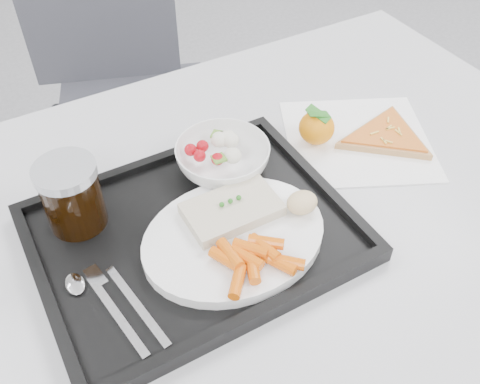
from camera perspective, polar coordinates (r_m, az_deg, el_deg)
The scene contains 14 objects.
table at distance 0.90m, azimuth 1.37°, elevation -3.54°, with size 1.20×0.80×0.75m.
chair at distance 1.56m, azimuth -12.62°, elevation 12.19°, with size 0.54×0.54×0.93m.
tray at distance 0.79m, azimuth -4.92°, elevation -4.54°, with size 0.45×0.35×0.03m.
dinner_plate at distance 0.77m, azimuth -0.65°, elevation -4.86°, with size 0.27×0.27×0.02m.
fish_fillet at distance 0.78m, azimuth -0.85°, elevation -1.87°, with size 0.14×0.08×0.03m.
bread_roll at distance 0.78m, azimuth 6.64°, elevation -1.12°, with size 0.06×0.05×0.03m.
salad_bowl at distance 0.86m, azimuth -1.86°, elevation 3.64°, with size 0.15×0.15×0.05m.
cola_glass at distance 0.79m, azimuth -17.52°, elevation -0.25°, with size 0.09×0.09×0.11m.
cutlery at distance 0.73m, azimuth -14.04°, elevation -10.91°, with size 0.09×0.17×0.01m.
napkin at distance 0.98m, azimuth 12.40°, elevation 5.47°, with size 0.33×0.32×0.00m.
tangerine at distance 0.94m, azimuth 8.17°, elevation 6.83°, with size 0.06×0.06×0.07m.
pizza_slice at distance 0.99m, azimuth 15.34°, elevation 5.80°, with size 0.24×0.24×0.02m.
carrot_pile at distance 0.71m, azimuth 1.51°, elevation -7.05°, with size 0.12×0.09×0.02m.
salad_contents at distance 0.87m, azimuth -1.97°, elevation 5.05°, with size 0.09×0.08×0.02m.
Camera 1 is at (-0.31, -0.21, 1.36)m, focal length 40.00 mm.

